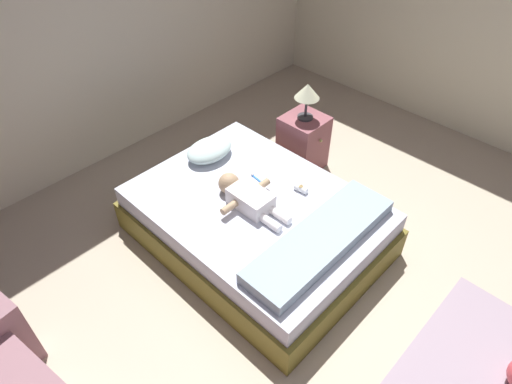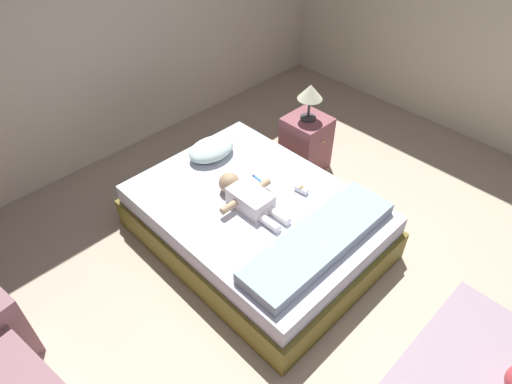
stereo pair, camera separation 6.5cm
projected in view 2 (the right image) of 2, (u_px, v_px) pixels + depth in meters
The scene contains 10 objects.
ground_plane at pixel (338, 332), 3.08m from camera, with size 8.00×8.00×0.00m, color #B6A58E.
wall_behind_bed at pixel (76, 17), 3.74m from camera, with size 8.00×0.12×2.80m, color beige.
bed at pixel (256, 222), 3.58m from camera, with size 1.43×1.94×0.44m.
pillow at pixel (211, 149), 3.83m from camera, with size 0.43×0.31×0.14m.
baby at pixel (246, 196), 3.38m from camera, with size 0.49×0.67×0.17m.
toothbrush at pixel (258, 179), 3.63m from camera, with size 0.03×0.16×0.02m.
nightstand at pixel (306, 143), 4.29m from camera, with size 0.38×0.41×0.56m.
lamp at pixel (310, 94), 3.93m from camera, with size 0.23×0.23×0.35m.
blanket at pixel (319, 241), 3.07m from camera, with size 1.29×0.37×0.10m.
baby_bottle at pixel (301, 189), 3.50m from camera, with size 0.06×0.11×0.07m.
Camera 2 is at (-1.56, -0.77, 2.79)m, focal length 30.90 mm.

